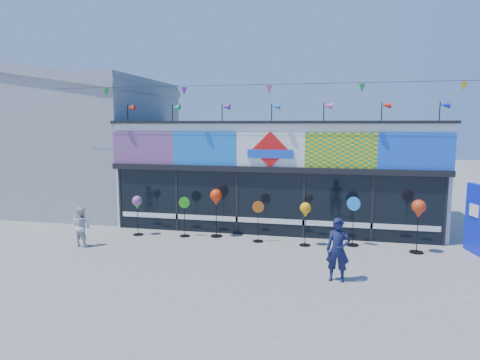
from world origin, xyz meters
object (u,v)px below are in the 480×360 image
(spinner_2, at_px, (216,199))
(spinner_3, at_px, (258,220))
(child, at_px, (81,226))
(spinner_5, at_px, (353,220))
(spinner_4, at_px, (305,211))
(spinner_6, at_px, (419,210))
(spinner_1, at_px, (184,216))
(blue_sign, at_px, (477,219))
(spinner_0, at_px, (137,204))
(adult_man, at_px, (338,250))

(spinner_2, xyz_separation_m, spinner_3, (1.56, -0.34, -0.63))
(child, bearing_deg, spinner_5, -157.50)
(spinner_4, height_order, spinner_6, spinner_6)
(spinner_1, relative_size, spinner_5, 0.87)
(spinner_1, xyz_separation_m, spinner_6, (7.73, -0.32, 0.59))
(spinner_5, bearing_deg, spinner_3, -176.27)
(spinner_1, bearing_deg, blue_sign, 0.13)
(blue_sign, bearing_deg, spinner_5, 166.33)
(spinner_6, distance_m, child, 10.76)
(spinner_6, xyz_separation_m, child, (-10.63, -1.55, -0.69))
(spinner_4, distance_m, spinner_5, 1.60)
(spinner_5, bearing_deg, spinner_0, -178.06)
(blue_sign, xyz_separation_m, child, (-12.38, -1.89, -0.43))
(spinner_0, distance_m, spinner_5, 7.54)
(spinner_0, height_order, spinner_4, spinner_4)
(blue_sign, height_order, spinner_5, blue_sign)
(spinner_4, xyz_separation_m, child, (-7.17, -1.61, -0.50))
(spinner_2, xyz_separation_m, child, (-4.01, -2.08, -0.71))
(spinner_6, bearing_deg, blue_sign, 10.96)
(spinner_0, relative_size, spinner_3, 1.02)
(spinner_6, bearing_deg, spinner_3, 177.80)
(spinner_0, bearing_deg, spinner_5, 1.94)
(spinner_2, height_order, spinner_4, spinner_2)
(spinner_1, distance_m, spinner_3, 2.68)
(blue_sign, height_order, spinner_3, blue_sign)
(spinner_0, distance_m, spinner_2, 2.87)
(spinner_1, bearing_deg, spinner_4, -3.45)
(spinner_2, bearing_deg, blue_sign, -1.32)
(blue_sign, height_order, spinner_4, blue_sign)
(spinner_5, bearing_deg, spinner_2, 178.36)
(spinner_1, bearing_deg, spinner_5, 0.80)
(adult_man, bearing_deg, spinner_1, 152.52)
(blue_sign, xyz_separation_m, spinner_6, (-1.75, -0.34, 0.26))
(spinner_2, height_order, spinner_6, spinner_2)
(spinner_5, distance_m, adult_man, 3.43)
(blue_sign, distance_m, child, 12.53)
(spinner_1, xyz_separation_m, spinner_3, (2.68, -0.12, -0.01))
(spinner_3, height_order, adult_man, adult_man)
(spinner_4, relative_size, spinner_6, 0.86)
(spinner_1, height_order, spinner_2, spinner_2)
(spinner_3, bearing_deg, spinner_0, -179.34)
(spinner_6, bearing_deg, child, -171.71)
(spinner_4, relative_size, spinner_5, 0.89)
(spinner_0, bearing_deg, blue_sign, 1.00)
(blue_sign, bearing_deg, spinner_2, 165.93)
(spinner_0, xyz_separation_m, spinner_6, (9.45, -0.14, 0.20))
(spinner_0, xyz_separation_m, adult_man, (7.01, -3.14, -0.33))
(spinner_1, xyz_separation_m, spinner_4, (4.27, -0.26, 0.40))
(spinner_3, bearing_deg, spinner_6, -2.20)
(blue_sign, xyz_separation_m, adult_man, (-4.19, -3.33, -0.27))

